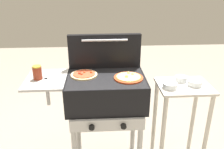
% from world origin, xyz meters
% --- Properties ---
extents(grill, '(0.96, 0.53, 0.90)m').
position_xyz_m(grill, '(-0.01, -0.00, 0.76)').
color(grill, black).
rests_on(grill, ground_plane).
extents(grill_lid_open, '(0.63, 0.08, 0.30)m').
position_xyz_m(grill_lid_open, '(0.00, 0.21, 1.05)').
color(grill_lid_open, black).
rests_on(grill_lid_open, grill).
extents(pizza_pepperoni, '(0.22, 0.22, 0.04)m').
position_xyz_m(pizza_pepperoni, '(-0.18, 0.04, 0.91)').
color(pizza_pepperoni, beige).
rests_on(pizza_pepperoni, grill).
extents(pizza_cheese, '(0.23, 0.23, 0.03)m').
position_xyz_m(pizza_cheese, '(0.18, -0.04, 0.91)').
color(pizza_cheese, '#C64723').
rests_on(pizza_cheese, grill).
extents(sauce_jar, '(0.07, 0.07, 0.11)m').
position_xyz_m(sauce_jar, '(-0.54, -0.01, 0.95)').
color(sauce_jar, maroon).
rests_on(sauce_jar, grill).
extents(prep_table, '(0.44, 0.36, 0.81)m').
position_xyz_m(prep_table, '(0.66, 0.00, 0.57)').
color(prep_table, beige).
rests_on(prep_table, ground_plane).
extents(topping_bowl_near, '(0.12, 0.12, 0.04)m').
position_xyz_m(topping_bowl_near, '(0.52, -0.05, 0.83)').
color(topping_bowl_near, silver).
rests_on(topping_bowl_near, prep_table).
extents(topping_bowl_far, '(0.12, 0.12, 0.04)m').
position_xyz_m(topping_bowl_far, '(0.74, -0.01, 0.83)').
color(topping_bowl_far, silver).
rests_on(topping_bowl_far, prep_table).
extents(topping_bowl_middle, '(0.10, 0.10, 0.04)m').
position_xyz_m(topping_bowl_middle, '(0.66, 0.08, 0.83)').
color(topping_bowl_middle, silver).
rests_on(topping_bowl_middle, prep_table).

